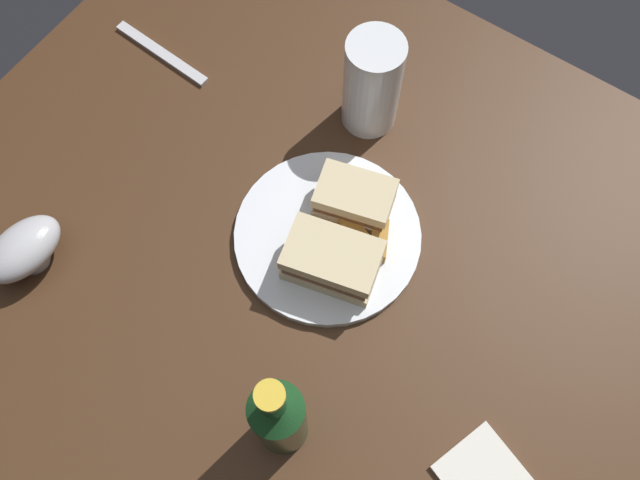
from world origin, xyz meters
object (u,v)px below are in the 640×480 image
at_px(plate, 328,236).
at_px(pint_glass, 371,89).
at_px(cider_bottle, 279,418).
at_px(fork, 162,53).
at_px(sandwich_half_right, 355,199).
at_px(gravy_boat, 22,250).
at_px(sandwich_half_left, 330,263).

xyz_separation_m(plate, pint_glass, (-0.06, 0.20, 0.06)).
relative_size(pint_glass, cider_bottle, 0.62).
bearing_deg(fork, cider_bottle, 147.33).
bearing_deg(sandwich_half_right, plate, -97.38).
height_order(pint_glass, cider_bottle, cider_bottle).
relative_size(sandwich_half_right, gravy_boat, 0.90).
bearing_deg(sandwich_half_right, gravy_boat, -136.00).
xyz_separation_m(pint_glass, gravy_boat, (-0.25, -0.45, -0.03)).
bearing_deg(sandwich_half_left, sandwich_half_right, 104.54).
xyz_separation_m(gravy_boat, fork, (-0.08, 0.37, -0.04)).
distance_m(gravy_boat, cider_bottle, 0.42).
xyz_separation_m(plate, fork, (-0.39, 0.11, -0.00)).
bearing_deg(sandwich_half_left, pint_glass, 111.19).
height_order(sandwich_half_left, cider_bottle, cider_bottle).
bearing_deg(plate, cider_bottle, -67.80).
relative_size(cider_bottle, fork, 1.44).
height_order(plate, fork, plate).
height_order(sandwich_half_left, pint_glass, pint_glass).
relative_size(gravy_boat, fork, 0.72).
height_order(sandwich_half_right, fork, sandwich_half_right).
bearing_deg(plate, gravy_boat, -140.74).
height_order(gravy_boat, cider_bottle, cider_bottle).
bearing_deg(sandwich_half_right, sandwich_half_left, -75.46).
distance_m(sandwich_half_left, cider_bottle, 0.22).
bearing_deg(sandwich_half_left, gravy_boat, -148.33).
bearing_deg(sandwich_half_left, plate, 126.46).
height_order(plate, cider_bottle, cider_bottle).
bearing_deg(sandwich_half_right, pint_glass, 115.30).
relative_size(plate, gravy_boat, 1.98).
relative_size(plate, cider_bottle, 1.00).
xyz_separation_m(sandwich_half_left, pint_glass, (-0.09, 0.24, 0.02)).
xyz_separation_m(pint_glass, cider_bottle, (0.16, -0.44, 0.04)).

